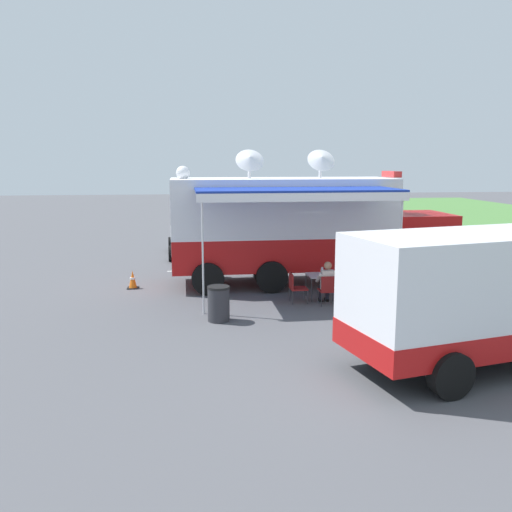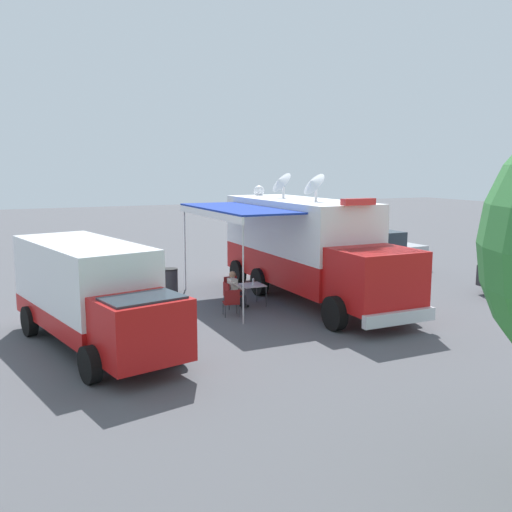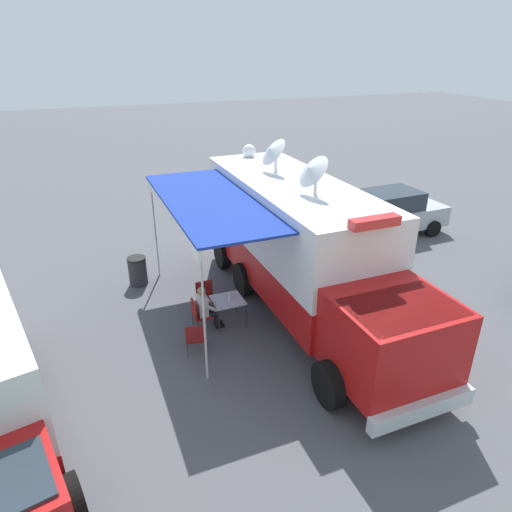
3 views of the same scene
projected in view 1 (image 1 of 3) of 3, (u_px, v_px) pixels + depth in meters
The scene contains 14 objects.
ground_plane at pixel (281, 283), 18.23m from camera, with size 100.00×100.00×0.00m, color #515156.
lot_stripe at pixel (231, 270), 20.49m from camera, with size 0.12×4.80×0.01m, color silver.
command_truck at pixel (304, 225), 17.95m from camera, with size 4.92×9.51×4.53m.
folding_table at pixel (321, 277), 16.08m from camera, with size 0.81×0.81×0.73m.
water_bottle at pixel (322, 271), 16.10m from camera, with size 0.07×0.07×0.22m.
folding_chair_at_table at pixel (328, 288), 15.33m from camera, with size 0.48×0.48×0.87m.
folding_chair_beside_table at pixel (295, 285), 15.64m from camera, with size 0.48×0.48×0.87m.
folding_chair_spare_by_truck at pixel (366, 290), 15.12m from camera, with size 0.57×0.57×0.87m.
seated_responder at pixel (327, 282), 15.49m from camera, with size 0.66×0.55×1.25m.
trash_bin at pixel (219, 304), 13.87m from camera, with size 0.57×0.57×0.91m.
traffic_cone at pixel (133, 280), 17.45m from camera, with size 0.36×0.36×0.58m.
support_truck at pixel (499, 297), 10.79m from camera, with size 3.52×7.08×2.70m.
car_behind_truck at pixel (324, 227), 26.50m from camera, with size 4.23×2.08×1.76m.
car_far_corner at pixel (192, 235), 23.43m from camera, with size 4.26×2.13×1.76m.
Camera 1 is at (17.55, -3.05, 4.06)m, focal length 38.09 mm.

